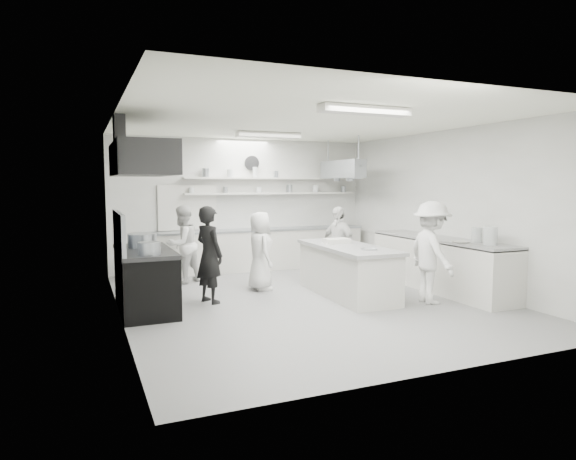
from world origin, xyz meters
name	(u,v)px	position (x,y,z in m)	size (l,w,h in m)	color
floor	(306,301)	(0.00, 0.00, -0.01)	(6.00, 7.00, 0.02)	gray
ceiling	(307,121)	(0.00, 0.00, 3.01)	(6.00, 7.00, 0.02)	white
wall_back	(243,204)	(0.00, 3.50, 1.50)	(6.00, 0.04, 3.00)	silver
wall_front	(451,231)	(0.00, -3.50, 1.50)	(6.00, 0.04, 3.00)	silver
wall_left	(118,217)	(-3.00, 0.00, 1.50)	(0.04, 7.00, 3.00)	silver
wall_right	(449,209)	(3.00, 0.00, 1.50)	(0.04, 7.00, 3.00)	silver
stove	(145,282)	(-2.60, 0.40, 0.45)	(0.80, 1.80, 0.90)	black
exhaust_hood	(142,159)	(-2.60, 0.40, 2.35)	(0.85, 2.00, 0.50)	#272829
back_counter	(260,250)	(0.30, 3.20, 0.46)	(5.00, 0.60, 0.92)	silver
shelf_lower	(273,193)	(0.70, 3.37, 1.75)	(4.20, 0.26, 0.04)	silver
shelf_upper	(273,178)	(0.70, 3.37, 2.10)	(4.20, 0.26, 0.04)	silver
pass_through_window	(187,207)	(-1.30, 3.48, 1.45)	(1.30, 0.04, 1.00)	black
wall_clock	(252,163)	(0.20, 3.46, 2.45)	(0.32, 0.32, 0.05)	silver
right_counter	(440,265)	(2.65, -0.20, 0.47)	(0.74, 3.30, 0.94)	silver
pot_rack	(342,169)	(2.00, 2.40, 2.30)	(0.30, 1.60, 0.40)	#949AA2
light_fixture_front	(365,110)	(0.00, -1.80, 2.94)	(1.30, 0.25, 0.10)	silver
light_fixture_rear	(269,135)	(0.00, 1.80, 2.94)	(1.30, 0.25, 0.10)	silver
prep_island	(347,272)	(0.82, 0.05, 0.42)	(0.85, 2.29, 0.85)	silver
stove_pot	(142,242)	(-2.60, 0.67, 1.05)	(0.45, 0.45, 0.27)	#949AA2
cook_stove	(209,255)	(-1.56, 0.49, 0.81)	(0.59, 0.39, 1.61)	black
cook_back	(182,244)	(-1.65, 2.31, 0.78)	(0.76, 0.59, 1.55)	silver
cook_island_left	(260,251)	(-0.44, 1.12, 0.73)	(0.71, 0.46, 1.46)	silver
cook_island_right	(338,245)	(1.20, 1.10, 0.76)	(0.90, 0.37, 1.53)	silver
cook_right	(431,252)	(1.82, -0.97, 0.85)	(1.09, 0.63, 1.69)	silver
bowl_island_a	(369,250)	(0.88, -0.55, 0.88)	(0.27, 0.27, 0.07)	#949AA2
bowl_island_b	(329,246)	(0.58, 0.30, 0.88)	(0.19, 0.19, 0.06)	silver
bowl_right	(461,243)	(2.44, -0.96, 0.97)	(0.26, 0.26, 0.06)	silver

